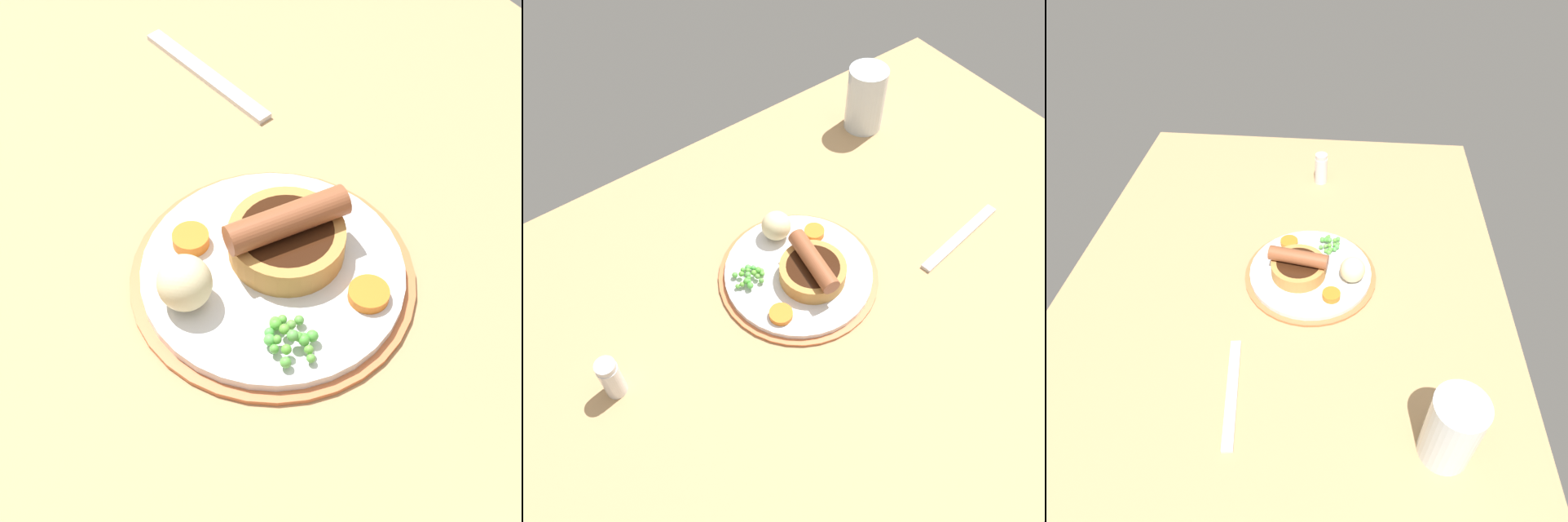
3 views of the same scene
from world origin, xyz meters
The scene contains 8 objects.
dining_table centered at (0.00, 0.00, 1.50)cm, with size 110.00×80.00×3.00cm, color tan.
dinner_plate centered at (-5.16, 4.74, 3.57)cm, with size 24.23×24.23×1.40cm.
sausage_pudding centered at (-4.17, 2.65, 6.37)cm, with size 9.93×10.90×5.35cm.
pea_pile centered at (-11.77, 7.90, 5.29)cm, with size 5.21×4.03×1.93cm.
potato_chunk_0 centered at (-3.69, 12.35, 6.74)cm, with size 4.52×4.60×4.68cm, color beige.
carrot_slice_1 centered at (1.13, 8.88, 4.98)cm, with size 3.17×3.17×1.17cm, color orange.
carrot_slice_2 centered at (-11.97, -0.50, 4.86)cm, with size 3.41×3.41×0.93cm, color orange.
fork centered at (20.06, -4.77, 3.30)cm, with size 18.00×1.60×0.60cm, color silver.
Camera 1 is at (-40.97, 30.87, 62.37)cm, focal length 60.00 mm.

